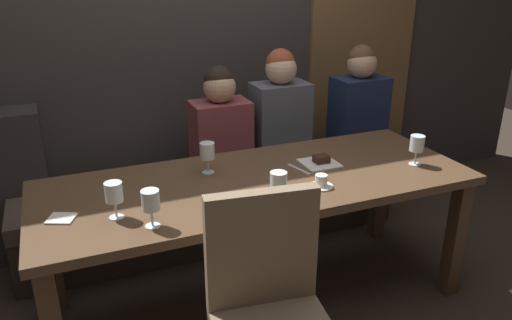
{
  "coord_description": "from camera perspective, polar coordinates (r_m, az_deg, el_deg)",
  "views": [
    {
      "loc": [
        -0.89,
        -2.13,
        1.76
      ],
      "look_at": [
        -0.01,
        0.01,
        0.84
      ],
      "focal_mm": 34.98,
      "sensor_mm": 36.0,
      "label": 1
    }
  ],
  "objects": [
    {
      "name": "back_wall_tiled",
      "position": [
        3.48,
        -7.92,
        17.18
      ],
      "size": [
        6.0,
        0.12,
        3.0
      ],
      "primitive_type": "cube",
      "color": "#383330",
      "rests_on": "ground"
    },
    {
      "name": "chair_near_side",
      "position": [
        1.96,
        1.57,
        -16.15
      ],
      "size": [
        0.49,
        0.49,
        0.98
      ],
      "color": "brown",
      "rests_on": "ground"
    },
    {
      "name": "wine_glass_far_left",
      "position": [
        2.8,
        17.94,
        1.73
      ],
      "size": [
        0.08,
        0.08,
        0.16
      ],
      "color": "silver",
      "rests_on": "dining_table"
    },
    {
      "name": "diner_redhead",
      "position": [
        3.15,
        -4.07,
        3.73
      ],
      "size": [
        0.36,
        0.24,
        0.73
      ],
      "color": "brown",
      "rests_on": "banquette_bench"
    },
    {
      "name": "dining_table",
      "position": [
        2.56,
        0.22,
        -3.95
      ],
      "size": [
        2.2,
        0.84,
        0.74
      ],
      "color": "#493422",
      "rests_on": "ground"
    },
    {
      "name": "dessert_plate",
      "position": [
        2.72,
        7.34,
        -0.2
      ],
      "size": [
        0.19,
        0.19,
        0.05
      ],
      "color": "white",
      "rests_on": "dining_table"
    },
    {
      "name": "wine_glass_far_right",
      "position": [
        2.21,
        2.58,
        -2.64
      ],
      "size": [
        0.08,
        0.08,
        0.16
      ],
      "color": "silver",
      "rests_on": "dining_table"
    },
    {
      "name": "banquette_bench",
      "position": [
        3.34,
        -4.46,
        -5.7
      ],
      "size": [
        2.5,
        0.44,
        0.45
      ],
      "color": "#312A23",
      "rests_on": "ground"
    },
    {
      "name": "folded_napkin",
      "position": [
        2.3,
        -21.36,
        -6.24
      ],
      "size": [
        0.14,
        0.14,
        0.01
      ],
      "primitive_type": "cube",
      "rotation": [
        0.0,
        0.0,
        -0.42
      ],
      "color": "silver",
      "rests_on": "dining_table"
    },
    {
      "name": "espresso_cup",
      "position": [
        2.45,
        7.45,
        -2.52
      ],
      "size": [
        0.12,
        0.12,
        0.06
      ],
      "color": "white",
      "rests_on": "dining_table"
    },
    {
      "name": "ground",
      "position": [
        2.91,
        0.2,
        -15.63
      ],
      "size": [
        9.0,
        9.0,
        0.0
      ],
      "primitive_type": "plane",
      "color": "#382D26"
    },
    {
      "name": "wine_glass_end_right",
      "position": [
        2.19,
        -15.93,
        -3.74
      ],
      "size": [
        0.08,
        0.08,
        0.16
      ],
      "color": "silver",
      "rests_on": "dining_table"
    },
    {
      "name": "diner_bearded",
      "position": [
        3.28,
        2.78,
        5.21
      ],
      "size": [
        0.36,
        0.24,
        0.81
      ],
      "color": "#4C515B",
      "rests_on": "banquette_bench"
    },
    {
      "name": "diner_far_end",
      "position": [
        3.55,
        11.65,
        6.02
      ],
      "size": [
        0.36,
        0.24,
        0.8
      ],
      "color": "#192342",
      "rests_on": "banquette_bench"
    },
    {
      "name": "wine_glass_end_left",
      "position": [
        2.08,
        -11.96,
        -4.63
      ],
      "size": [
        0.08,
        0.08,
        0.16
      ],
      "color": "silver",
      "rests_on": "dining_table"
    },
    {
      "name": "wine_glass_near_left",
      "position": [
        2.57,
        -5.59,
        0.87
      ],
      "size": [
        0.08,
        0.08,
        0.16
      ],
      "color": "silver",
      "rests_on": "dining_table"
    },
    {
      "name": "arched_door",
      "position": [
        3.99,
        12.24,
        15.52
      ],
      "size": [
        0.9,
        0.05,
        2.55
      ],
      "color": "brown",
      "rests_on": "ground"
    },
    {
      "name": "fork_on_table",
      "position": [
        2.64,
        4.91,
        -1.08
      ],
      "size": [
        0.06,
        0.17,
        0.01
      ],
      "primitive_type": "cube",
      "rotation": [
        0.0,
        0.0,
        0.25
      ],
      "color": "silver",
      "rests_on": "dining_table"
    }
  ]
}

